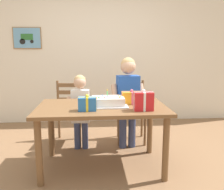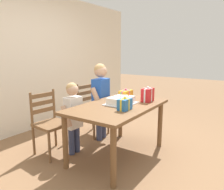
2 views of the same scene
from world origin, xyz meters
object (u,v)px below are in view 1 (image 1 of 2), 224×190
child_older (128,94)px  birthday_cake (108,102)px  gift_box_beside_cake (87,104)px  chair_right (131,111)px  dining_table (102,114)px  gift_box_corner_small (143,101)px  chair_left (69,112)px  gift_box_red_large (132,98)px  child_younger (80,105)px

child_older → birthday_cake: bearing=-118.1°
gift_box_beside_cake → chair_right: size_ratio=0.21×
birthday_cake → chair_right: (0.40, 0.87, -0.33)m
chair_right → birthday_cake: bearing=-114.9°
birthday_cake → child_older: 0.66m
dining_table → chair_right: 1.00m
dining_table → chair_right: size_ratio=1.60×
gift_box_corner_small → chair_left: 1.48m
gift_box_red_large → child_younger: bearing=142.2°
chair_right → dining_table: bearing=-118.8°
gift_box_corner_small → child_younger: child_younger is taller
gift_box_beside_cake → gift_box_corner_small: bearing=-3.3°
child_younger → gift_box_corner_small: bearing=-49.1°
chair_right → chair_left: bearing=-180.0°
gift_box_beside_cake → child_younger: (-0.12, 0.79, -0.19)m
chair_left → child_younger: child_younger is taller
birthday_cake → chair_right: 1.02m
gift_box_corner_small → child_older: 0.82m
chair_right → gift_box_red_large: bearing=-98.6°
child_older → child_younger: 0.68m
gift_box_beside_cake → gift_box_corner_small: gift_box_corner_small is taller
dining_table → gift_box_red_large: bearing=13.5°
chair_left → dining_table: bearing=-61.6°
gift_box_red_large → chair_left: size_ratio=0.26×
gift_box_corner_small → dining_table: bearing=150.9°
child_older → dining_table: bearing=-123.5°
dining_table → gift_box_corner_small: gift_box_corner_small is taller
gift_box_red_large → gift_box_beside_cake: bearing=-150.7°
gift_box_corner_small → child_older: size_ratio=0.18×
gift_box_corner_small → chair_right: (0.04, 1.10, -0.38)m
gift_box_red_large → child_older: bearing=87.1°
chair_right → child_older: child_older is taller
birthday_cake → gift_box_red_large: size_ratio=1.84×
dining_table → child_younger: child_younger is taller
dining_table → child_older: child_older is taller
birthday_cake → gift_box_beside_cake: (-0.23, -0.20, 0.02)m
chair_left → gift_box_corner_small: bearing=-50.8°
gift_box_beside_cake → child_older: bearing=55.2°
birthday_cake → gift_box_red_large: bearing=17.8°
gift_box_red_large → child_older: child_older is taller
child_older → chair_left: bearing=161.5°
child_older → child_younger: bearing=180.0°
gift_box_corner_small → chair_right: gift_box_corner_small is taller
birthday_cake → child_younger: 0.70m
gift_box_red_large → gift_box_beside_cake: (-0.52, -0.29, 0.00)m
dining_table → gift_box_beside_cake: bearing=-128.2°
gift_box_corner_small → child_older: bearing=93.4°
chair_left → child_younger: (0.19, -0.28, 0.17)m
birthday_cake → gift_box_beside_cake: birthday_cake is taller
gift_box_corner_small → chair_right: size_ratio=0.25×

